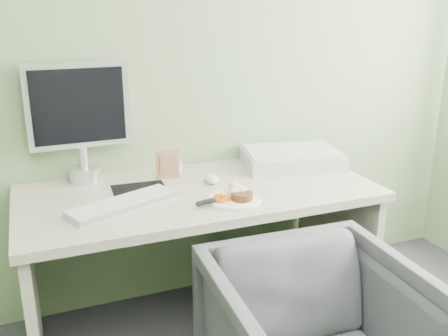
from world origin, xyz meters
name	(u,v)px	position (x,y,z in m)	size (l,w,h in m)	color
wall_back	(172,44)	(0.00, 2.00, 1.35)	(3.50, 3.50, 0.00)	#70835C
desk	(200,225)	(0.00, 1.62, 0.55)	(1.60, 0.75, 0.73)	beige
plate	(234,200)	(0.09, 1.43, 0.74)	(0.23, 0.23, 0.01)	white
steak	(242,196)	(0.12, 1.41, 0.76)	(0.09, 0.09, 0.03)	black
potato_pile	(237,187)	(0.12, 1.48, 0.77)	(0.10, 0.08, 0.06)	tan
carrot_heap	(221,197)	(0.03, 1.42, 0.76)	(0.05, 0.05, 0.04)	orange
steak_knife	(213,200)	(-0.01, 1.41, 0.75)	(0.22, 0.08, 0.02)	silver
mousepad	(140,190)	(-0.26, 1.70, 0.73)	(0.24, 0.21, 0.00)	black
keyboard	(123,203)	(-0.36, 1.54, 0.75)	(0.47, 0.14, 0.02)	white
computer_mouse	(212,179)	(0.08, 1.68, 0.75)	(0.06, 0.11, 0.04)	white
photo_frame	(168,165)	(-0.09, 1.82, 0.80)	(0.11, 0.01, 0.14)	brown
eyedrop_bottle	(180,167)	(-0.02, 1.87, 0.76)	(0.02, 0.02, 0.07)	white
scanner	(291,159)	(0.56, 1.78, 0.77)	(0.49, 0.33, 0.08)	#BABDC1
monitor	(79,116)	(-0.47, 1.94, 1.04)	(0.46, 0.14, 0.56)	silver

